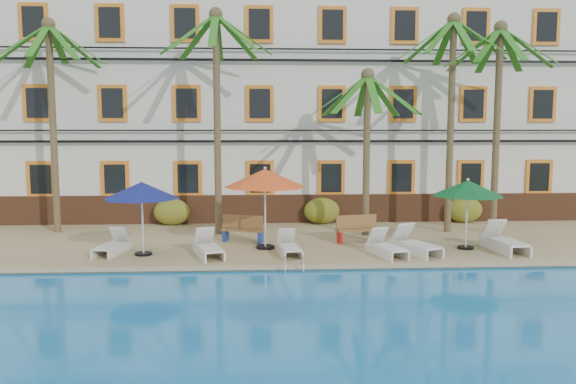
{
  "coord_description": "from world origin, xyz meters",
  "views": [
    {
      "loc": [
        -1.56,
        -16.52,
        4.17
      ],
      "look_at": [
        -0.54,
        3.0,
        2.0
      ],
      "focal_mm": 35.0,
      "sensor_mm": 36.0,
      "label": 1
    }
  ],
  "objects": [
    {
      "name": "bench_left",
      "position": [
        -2.1,
        2.97,
        0.72
      ],
      "size": [
        1.57,
        0.92,
        0.93
      ],
      "color": "olive",
      "rests_on": "pool_deck"
    },
    {
      "name": "lounger_e",
      "position": [
        3.38,
        0.78,
        0.55
      ],
      "size": [
        1.38,
        2.05,
        0.91
      ],
      "color": "silver",
      "rests_on": "pool_deck"
    },
    {
      "name": "lounger_d",
      "position": [
        2.41,
        0.55,
        0.52
      ],
      "size": [
        1.09,
        1.86,
        0.83
      ],
      "color": "silver",
      "rests_on": "pool_deck"
    },
    {
      "name": "umbrella_red",
      "position": [
        -1.35,
        1.82,
        2.58
      ],
      "size": [
        2.73,
        2.73,
        2.72
      ],
      "color": "black",
      "rests_on": "pool_deck"
    },
    {
      "name": "lounger_a",
      "position": [
        -6.22,
        1.28,
        0.51
      ],
      "size": [
        0.91,
        1.76,
        0.79
      ],
      "color": "silver",
      "rests_on": "pool_deck"
    },
    {
      "name": "lounger_b",
      "position": [
        -3.14,
        0.72,
        0.53
      ],
      "size": [
        1.15,
        1.91,
        0.85
      ],
      "color": "silver",
      "rests_on": "pool_deck"
    },
    {
      "name": "palm_d",
      "position": [
        5.74,
        4.57,
        5.52
      ],
      "size": [
        4.1,
        4.1,
        8.27
      ],
      "color": "brown",
      "rests_on": "pool_deck"
    },
    {
      "name": "umbrella_blue",
      "position": [
        -5.2,
        1.03,
        2.28
      ],
      "size": [
        2.38,
        2.38,
        2.38
      ],
      "color": "black",
      "rests_on": "pool_deck"
    },
    {
      "name": "pool_ladder",
      "position": [
        -0.58,
        -1.0,
        0.25
      ],
      "size": [
        0.54,
        0.74,
        0.74
      ],
      "color": "silver",
      "rests_on": "ground"
    },
    {
      "name": "shrub_mid",
      "position": [
        1.07,
        6.6,
        0.8
      ],
      "size": [
        1.5,
        0.9,
        1.1
      ],
      "primitive_type": "ellipsoid",
      "color": "#295418",
      "rests_on": "pool_deck"
    },
    {
      "name": "pool_deck",
      "position": [
        0.0,
        5.0,
        0.12
      ],
      "size": [
        30.0,
        12.0,
        0.25
      ],
      "primitive_type": "cube",
      "color": "tan",
      "rests_on": "ground"
    },
    {
      "name": "bench_right",
      "position": [
        1.87,
        2.81,
        0.72
      ],
      "size": [
        1.56,
        0.76,
        0.93
      ],
      "color": "olive",
      "rests_on": "pool_deck"
    },
    {
      "name": "palm_b",
      "position": [
        -3.09,
        4.54,
        5.57
      ],
      "size": [
        4.1,
        4.1,
        8.36
      ],
      "color": "brown",
      "rests_on": "pool_deck"
    },
    {
      "name": "lounger_f",
      "position": [
        6.4,
        1.04,
        0.56
      ],
      "size": [
        0.91,
        2.1,
        0.96
      ],
      "color": "silver",
      "rests_on": "pool_deck"
    },
    {
      "name": "pool_coping",
      "position": [
        0.0,
        -0.9,
        0.28
      ],
      "size": [
        30.0,
        0.35,
        0.06
      ],
      "primitive_type": "cube",
      "color": "tan",
      "rests_on": "pool_deck"
    },
    {
      "name": "umbrella_green",
      "position": [
        5.28,
        1.41,
        2.25
      ],
      "size": [
        2.35,
        2.35,
        2.35
      ],
      "color": "black",
      "rests_on": "pool_deck"
    },
    {
      "name": "hotel_building",
      "position": [
        0.0,
        9.98,
        5.37
      ],
      "size": [
        25.4,
        6.44,
        10.22
      ],
      "color": "silver",
      "rests_on": "pool_deck"
    },
    {
      "name": "lounger_c",
      "position": [
        -0.62,
        0.8,
        0.5
      ],
      "size": [
        0.79,
        1.71,
        0.78
      ],
      "color": "silver",
      "rests_on": "pool_deck"
    },
    {
      "name": "palm_c",
      "position": [
        2.43,
        4.08,
        4.28
      ],
      "size": [
        4.1,
        4.1,
        6.16
      ],
      "color": "brown",
      "rests_on": "pool_deck"
    },
    {
      "name": "palm_a",
      "position": [
        -9.33,
        5.26,
        5.41
      ],
      "size": [
        4.1,
        4.1,
        8.07
      ],
      "color": "brown",
      "rests_on": "pool_deck"
    },
    {
      "name": "shrub_right",
      "position": [
        7.16,
        6.6,
        0.8
      ],
      "size": [
        1.5,
        0.9,
        1.1
      ],
      "primitive_type": "ellipsoid",
      "color": "#295418",
      "rests_on": "pool_deck"
    },
    {
      "name": "palm_e",
      "position": [
        7.39,
        4.23,
        5.32
      ],
      "size": [
        4.1,
        4.1,
        7.93
      ],
      "color": "brown",
      "rests_on": "pool_deck"
    },
    {
      "name": "swimming_pool",
      "position": [
        0.0,
        -7.0,
        0.1
      ],
      "size": [
        26.0,
        12.0,
        0.2
      ],
      "primitive_type": "cube",
      "color": "#1979C2",
      "rests_on": "ground"
    },
    {
      "name": "shrub_left",
      "position": [
        -5.15,
        6.6,
        0.8
      ],
      "size": [
        1.5,
        0.9,
        1.1
      ],
      "primitive_type": "ellipsoid",
      "color": "#295418",
      "rests_on": "pool_deck"
    },
    {
      "name": "ground",
      "position": [
        0.0,
        0.0,
        0.0
      ],
      "size": [
        100.0,
        100.0,
        0.0
      ],
      "primitive_type": "plane",
      "color": "#384C23",
      "rests_on": "ground"
    }
  ]
}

